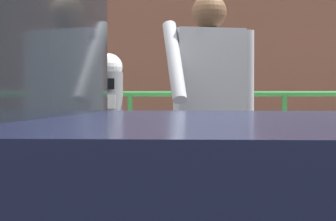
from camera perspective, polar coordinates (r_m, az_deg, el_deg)
The scene contains 4 objects.
parking_meter at distance 3.39m, azimuth -6.64°, elevation 0.37°, with size 0.19×0.19×1.37m.
pedestrian_at_meter at distance 3.48m, azimuth 4.64°, elevation 0.64°, with size 0.64×0.60×1.78m.
background_railing at distance 5.71m, azimuth -4.26°, elevation -1.30°, with size 24.06×0.06×1.16m.
backdrop_wall at distance 8.82m, azimuth -2.03°, elevation 3.82°, with size 32.00×0.50×3.22m, color brown.
Camera 1 is at (0.63, -2.82, 1.20)m, focal length 54.46 mm.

